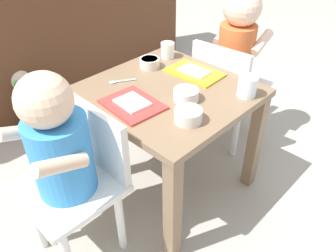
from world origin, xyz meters
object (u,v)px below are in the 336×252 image
Objects in this scene: cereal_bowl_right_side at (150,62)px; food_tray_left at (132,104)px; water_cup_right at (168,51)px; food_tray_right at (194,72)px; veggie_bowl_far at (188,115)px; dining_table at (168,109)px; dog at (39,97)px; seated_child_left at (64,151)px; seated_child_right at (235,52)px; water_cup_left at (247,88)px; spoon_by_left_tray at (119,81)px; cereal_bowl_left_side at (186,94)px.

food_tray_left is at bearing -145.03° from cereal_bowl_right_side.
food_tray_right is at bearing -101.45° from water_cup_right.
veggie_bowl_far is (-0.29, -0.37, -0.01)m from water_cup_right.
dining_table is at bearing -135.78° from water_cup_right.
food_tray_right reaches higher than dog.
dining_table is 0.22m from cereal_bowl_right_side.
seated_child_right is at bearing 1.02° from seated_child_left.
cereal_bowl_right_side is at bearing -66.54° from dog.
dining_table is 0.23m from veggie_bowl_far.
dining_table is 0.76m from dog.
water_cup_left is (-0.00, -0.23, 0.03)m from food_tray_right.
cereal_bowl_right_side is (-0.08, 0.16, 0.01)m from food_tray_right.
spoon_by_left_tray is (-0.28, -0.02, -0.02)m from water_cup_right.
water_cup_left is (-0.27, -0.24, 0.03)m from seated_child_right.
cereal_bowl_right_side is at bearing 63.71° from veggie_bowl_far.
food_tray_left reaches higher than dog.
seated_child_right is at bearing -16.61° from spoon_by_left_tray.
cereal_bowl_left_side is at bearing -73.54° from spoon_by_left_tray.
dining_table is 8.76× the size of water_cup_right.
food_tray_left is 0.29m from cereal_bowl_right_side.
dining_table is 0.29m from water_cup_right.
seated_child_right reaches higher than water_cup_right.
spoon_by_left_tray is at bearing -82.12° from dog.
dog is at bearing 113.46° from cereal_bowl_right_side.
cereal_bowl_left_side is at bearing -34.62° from food_tray_left.
water_cup_right reaches higher than dining_table.
spoon_by_left_tray is at bearing 87.81° from veggie_bowl_far.
seated_child_right is at bearing -36.42° from water_cup_right.
food_tray_left is at bearing -153.22° from water_cup_right.
dog is 6.00× the size of water_cup_left.
cereal_bowl_right_side is at bearing 3.12° from spoon_by_left_tray.
seated_child_left reaches higher than water_cup_right.
food_tray_right is at bearing -179.58° from seated_child_right.
food_tray_right is 0.18m from water_cup_right.
veggie_bowl_far reaches higher than cereal_bowl_left_side.
spoon_by_left_tray reaches higher than dog.
seated_child_right is 0.59m from food_tray_left.
food_tray_right is 2.49× the size of cereal_bowl_left_side.
water_cup_right is at bearing 143.58° from seated_child_right.
water_cup_left reaches higher than dining_table.
cereal_bowl_right_side is at bearing 66.14° from dining_table.
veggie_bowl_far is (0.33, -0.18, 0.04)m from seated_child_left.
dining_table is 0.21m from spoon_by_left_tray.
water_cup_left is 0.26m from veggie_bowl_far.
seated_child_left is 8.60× the size of cereal_bowl_right_side.
food_tray_left is 0.96× the size of food_tray_right.
cereal_bowl_right_side is 0.87× the size of spoon_by_left_tray.
cereal_bowl_right_side is (-0.35, 0.16, 0.02)m from seated_child_right.
veggie_bowl_far reaches higher than spoon_by_left_tray.
water_cup_right is 0.12m from cereal_bowl_right_side.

